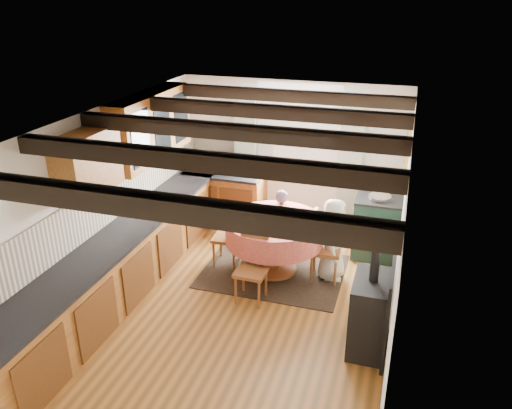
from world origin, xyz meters
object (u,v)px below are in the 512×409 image
(cast_iron_stove, at_px, (372,296))
(child_far, at_px, (281,222))
(chair_right, at_px, (326,247))
(child_right, at_px, (333,240))
(dining_table, at_px, (274,246))
(cup, at_px, (278,217))
(aga_range, at_px, (378,221))
(chair_near, at_px, (251,270))
(chair_left, at_px, (227,235))

(cast_iron_stove, relative_size, child_far, 1.32)
(chair_right, xyz_separation_m, child_right, (0.08, 0.07, 0.09))
(dining_table, bearing_deg, chair_right, 2.63)
(dining_table, relative_size, cup, 14.50)
(aga_range, relative_size, cast_iron_stove, 0.76)
(cup, bearing_deg, child_right, 7.44)
(chair_right, distance_m, cup, 0.76)
(child_far, xyz_separation_m, child_right, (0.84, -0.48, 0.07))
(dining_table, height_order, child_right, child_right)
(cup, bearing_deg, chair_near, -100.13)
(chair_near, bearing_deg, child_far, 89.52)
(child_right, bearing_deg, cast_iron_stove, -159.23)
(aga_range, bearing_deg, cup, -138.67)
(chair_near, height_order, child_right, child_right)
(chair_right, bearing_deg, cast_iron_stove, -154.79)
(aga_range, distance_m, child_right, 1.15)
(aga_range, relative_size, child_far, 1.00)
(chair_right, relative_size, child_far, 0.96)
(child_far, relative_size, cup, 10.97)
(chair_near, xyz_separation_m, cast_iron_stove, (1.52, -0.50, 0.22))
(chair_left, bearing_deg, child_right, 90.46)
(chair_left, height_order, chair_right, chair_right)
(chair_right, xyz_separation_m, cup, (-0.66, -0.03, 0.36))
(cast_iron_stove, xyz_separation_m, child_far, (-1.47, 1.84, -0.16))
(dining_table, xyz_separation_m, aga_range, (1.31, 1.12, 0.07))
(aga_range, height_order, child_right, child_right)
(chair_left, distance_m, aga_range, 2.29)
(chair_left, distance_m, cast_iron_stove, 2.50)
(cast_iron_stove, bearing_deg, chair_right, 118.85)
(aga_range, distance_m, cast_iron_stove, 2.39)
(dining_table, height_order, child_far, child_far)
(chair_left, height_order, child_right, child_right)
(chair_near, distance_m, chair_left, 1.00)
(aga_range, relative_size, child_right, 0.88)
(child_far, xyz_separation_m, cup, (0.09, -0.58, 0.34))
(chair_left, xyz_separation_m, child_right, (1.50, 0.07, 0.13))
(chair_right, relative_size, cup, 10.55)
(aga_range, distance_m, cup, 1.73)
(chair_near, bearing_deg, aga_range, 54.61)
(chair_right, distance_m, cast_iron_stove, 1.49)
(chair_right, relative_size, aga_range, 0.96)
(aga_range, bearing_deg, dining_table, -139.55)
(child_far, bearing_deg, chair_left, 54.75)
(chair_left, distance_m, child_far, 0.86)
(chair_left, relative_size, child_right, 0.78)
(dining_table, distance_m, chair_left, 0.71)
(chair_near, distance_m, chair_right, 1.13)
(chair_right, bearing_deg, chair_left, 86.47)
(child_right, bearing_deg, chair_near, 130.31)
(chair_near, relative_size, chair_right, 0.91)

